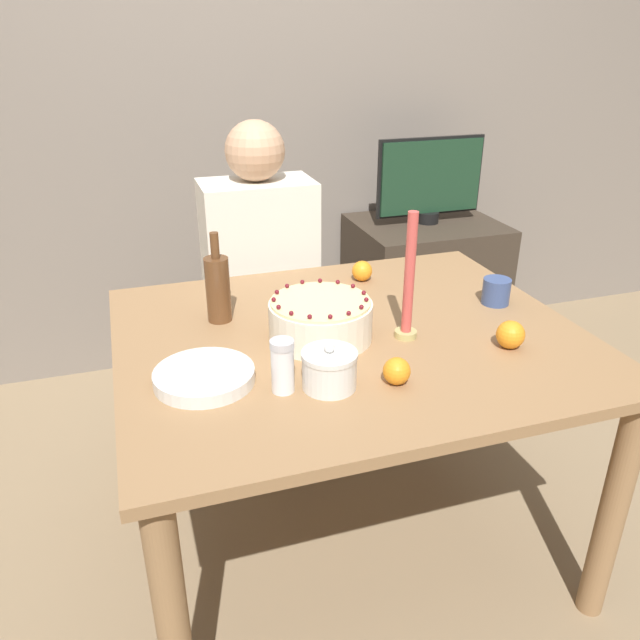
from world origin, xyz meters
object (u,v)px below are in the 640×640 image
cake (320,319)px  sugar_bowl (329,369)px  person_man_blue_shirt (262,305)px  tv_monitor (430,179)px  sugar_shaker (283,366)px  candle (409,287)px  bottle (218,288)px

cake → sugar_bowl: (-0.06, -0.25, -0.01)m
sugar_bowl → person_man_blue_shirt: person_man_blue_shirt is taller
sugar_bowl → tv_monitor: (0.93, 1.33, 0.09)m
tv_monitor → sugar_shaker: bearing=-128.2°
sugar_bowl → tv_monitor: 1.63m
sugar_shaker → candle: size_ratio=0.37×
candle → bottle: size_ratio=1.34×
sugar_bowl → person_man_blue_shirt: 1.00m
sugar_shaker → person_man_blue_shirt: size_ratio=0.11×
candle → person_man_blue_shirt: person_man_blue_shirt is taller
cake → sugar_shaker: bearing=-125.2°
bottle → tv_monitor: tv_monitor is taller
cake → candle: candle is taller
cake → tv_monitor: 1.40m
candle → bottle: candle is taller
bottle → cake: bearing=-38.9°
cake → bottle: bottle is taller
cake → sugar_bowl: cake is taller
tv_monitor → cake: bearing=-128.8°
sugar_shaker → bottle: (-0.07, 0.42, 0.03)m
cake → tv_monitor: (0.87, 1.09, 0.08)m
candle → person_man_blue_shirt: size_ratio=0.28×
tv_monitor → candle: bearing=-119.5°
sugar_shaker → candle: candle is taller
sugar_shaker → candle: 0.42m
sugar_shaker → bottle: size_ratio=0.50×
candle → sugar_bowl: bearing=-147.1°
cake → person_man_blue_shirt: 0.76m
sugar_bowl → person_man_blue_shirt: bearing=86.7°
bottle → tv_monitor: size_ratio=0.51×
bottle → tv_monitor: 1.43m
sugar_bowl → person_man_blue_shirt: (0.06, 0.96, -0.25)m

